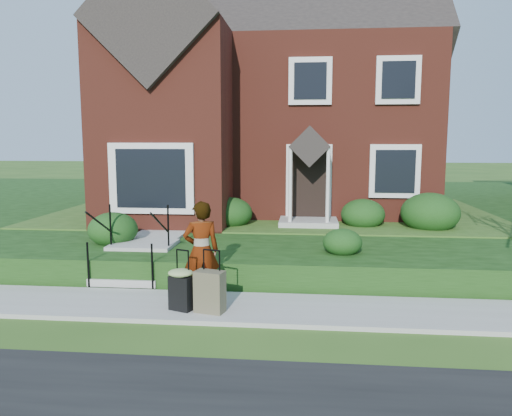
# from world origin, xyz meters

# --- Properties ---
(ground) EXTENTS (120.00, 120.00, 0.00)m
(ground) POSITION_xyz_m (0.00, 0.00, 0.00)
(ground) COLOR #2D5119
(ground) RESTS_ON ground
(sidewalk) EXTENTS (60.00, 1.60, 0.08)m
(sidewalk) POSITION_xyz_m (0.00, 0.00, 0.04)
(sidewalk) COLOR #9E9B93
(sidewalk) RESTS_ON ground
(terrace) EXTENTS (44.00, 20.00, 0.60)m
(terrace) POSITION_xyz_m (4.00, 10.90, 0.30)
(terrace) COLOR black
(terrace) RESTS_ON ground
(walkway) EXTENTS (1.20, 6.00, 0.06)m
(walkway) POSITION_xyz_m (-2.50, 5.00, 0.63)
(walkway) COLOR #9E9B93
(walkway) RESTS_ON terrace
(main_house) EXTENTS (10.40, 10.20, 9.40)m
(main_house) POSITION_xyz_m (-0.21, 9.61, 5.26)
(main_house) COLOR maroon
(main_house) RESTS_ON terrace
(front_steps) EXTENTS (1.40, 2.02, 1.50)m
(front_steps) POSITION_xyz_m (-2.50, 1.84, 0.47)
(front_steps) COLOR #9E9B93
(front_steps) RESTS_ON ground
(foundation_shrubs) EXTENTS (9.86, 4.46, 1.09)m
(foundation_shrubs) POSITION_xyz_m (0.48, 4.87, 1.06)
(foundation_shrubs) COLOR #173510
(foundation_shrubs) RESTS_ON terrace
(woman) EXTENTS (0.77, 0.65, 1.81)m
(woman) POSITION_xyz_m (-0.76, 0.32, 0.98)
(woman) COLOR #999999
(woman) RESTS_ON sidewalk
(suitcase_black) EXTENTS (0.53, 0.49, 1.05)m
(suitcase_black) POSITION_xyz_m (-0.99, -0.30, 0.49)
(suitcase_black) COLOR black
(suitcase_black) RESTS_ON sidewalk
(suitcase_olive) EXTENTS (0.55, 0.39, 1.07)m
(suitcase_olive) POSITION_xyz_m (-0.48, -0.35, 0.44)
(suitcase_olive) COLOR brown
(suitcase_olive) RESTS_ON sidewalk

